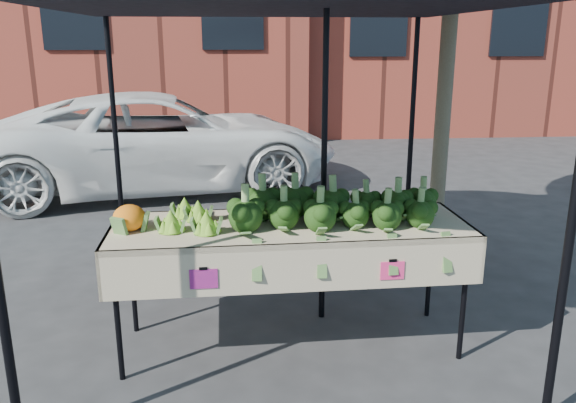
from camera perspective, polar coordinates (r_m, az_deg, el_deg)
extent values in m
plane|color=#272729|center=(4.34, 1.02, -13.15)|extent=(90.00, 90.00, 0.00)
cube|color=#CCB593|center=(4.05, 0.23, -8.29)|extent=(2.42, 0.87, 0.90)
cube|color=#F22D8C|center=(3.57, -8.51, -7.47)|extent=(0.17, 0.01, 0.12)
cube|color=#F42E75|center=(3.68, 10.15, -6.85)|extent=(0.17, 0.01, 0.12)
ellipsoid|color=black|center=(3.91, 4.96, -0.09)|extent=(1.48, 0.58, 0.27)
ellipsoid|color=#74A934|center=(3.89, -9.61, -0.82)|extent=(0.44, 0.58, 0.21)
ellipsoid|color=orange|center=(3.87, -15.40, -1.43)|extent=(0.21, 0.21, 0.19)
imported|color=white|center=(8.38, -13.10, 18.00)|extent=(1.77, 2.51, 4.98)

